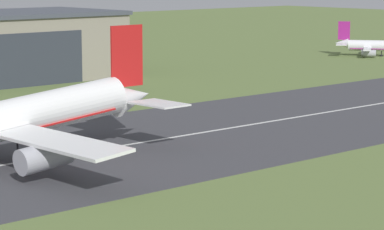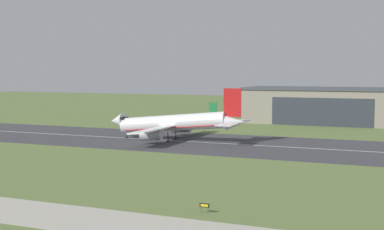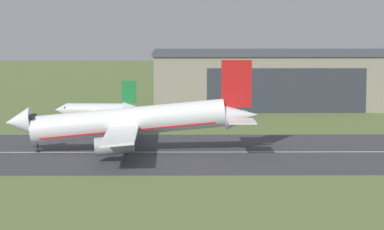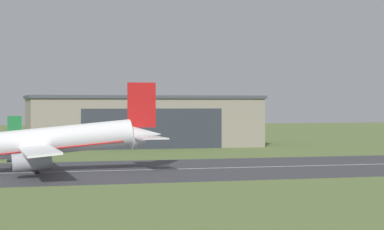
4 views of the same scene
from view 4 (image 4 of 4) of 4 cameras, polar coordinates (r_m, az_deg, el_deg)
ground_plane at (r=93.27m, az=8.53°, el=-7.06°), size 728.92×728.92×0.00m
runway_strip at (r=146.58m, az=-0.59°, el=-4.13°), size 488.92×47.22×0.06m
runway_centreline at (r=146.58m, az=-0.59°, el=-4.12°), size 440.03×0.70×0.01m
hangar_building at (r=224.36m, az=-3.78°, el=-0.45°), size 68.37×29.55×15.15m
airplane_landing at (r=142.19m, az=-11.57°, el=-2.10°), size 46.77×47.45×16.91m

